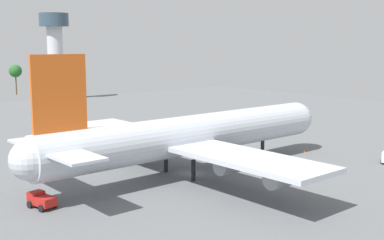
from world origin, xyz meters
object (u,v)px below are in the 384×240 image
Objects in this scene: cargo_airplane at (191,135)px; pushback_tractor at (41,200)px; safety_cone_nose at (304,151)px; control_tower at (55,47)px.

cargo_airplane is 27.05m from pushback_tractor.
control_tower reaches higher than safety_cone_nose.
control_tower is (59.58, 119.36, 19.46)m from pushback_tractor.
cargo_airplane is 28.61m from safety_cone_nose.
cargo_airplane reaches higher than pushback_tractor.
safety_cone_nose is at bearing -2.20° from pushback_tractor.
control_tower reaches higher than pushback_tractor.
safety_cone_nose is at bearing -4.97° from cargo_airplane.
pushback_tractor is 0.13× the size of control_tower.
safety_cone_nose is (54.32, -2.09, -0.79)m from pushback_tractor.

